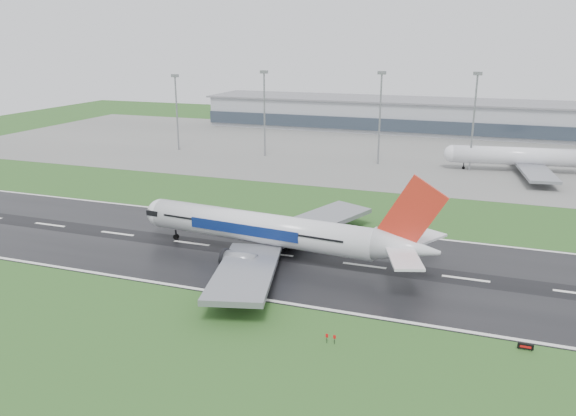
% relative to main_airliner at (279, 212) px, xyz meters
% --- Properties ---
extents(ground, '(520.00, 520.00, 0.00)m').
position_rel_main_airliner_xyz_m(ground, '(18.20, 1.29, -10.01)').
color(ground, '#244D1C').
rests_on(ground, ground).
extents(runway, '(400.00, 45.00, 0.10)m').
position_rel_main_airliner_xyz_m(runway, '(18.20, 1.29, -9.96)').
color(runway, black).
rests_on(runway, ground).
extents(apron, '(400.00, 130.00, 0.08)m').
position_rel_main_airliner_xyz_m(apron, '(18.20, 126.29, -9.97)').
color(apron, slate).
rests_on(apron, ground).
extents(terminal, '(240.00, 36.00, 15.00)m').
position_rel_main_airliner_xyz_m(terminal, '(18.20, 186.29, -2.51)').
color(terminal, '#91949B').
rests_on(terminal, ground).
extents(main_airliner, '(72.79, 69.91, 19.81)m').
position_rel_main_airliner_xyz_m(main_airliner, '(0.00, 0.00, 0.00)').
color(main_airliner, silver).
rests_on(main_airliner, runway).
extents(parked_airliner, '(67.00, 63.45, 17.59)m').
position_rel_main_airliner_xyz_m(parked_airliner, '(52.80, 105.41, -1.13)').
color(parked_airliner, silver).
rests_on(parked_airliner, apron).
extents(runway_sign, '(2.30, 0.29, 1.04)m').
position_rel_main_airliner_xyz_m(runway_sign, '(48.10, -23.29, -9.49)').
color(runway_sign, black).
rests_on(runway_sign, ground).
extents(floodmast_0, '(0.64, 0.64, 29.80)m').
position_rel_main_airliner_xyz_m(floodmast_0, '(-82.90, 101.29, 4.89)').
color(floodmast_0, gray).
rests_on(floodmast_0, ground).
extents(floodmast_1, '(0.64, 0.64, 32.01)m').
position_rel_main_airliner_xyz_m(floodmast_1, '(-44.00, 101.29, 6.00)').
color(floodmast_1, gray).
rests_on(floodmast_1, ground).
extents(floodmast_2, '(0.64, 0.64, 32.55)m').
position_rel_main_airliner_xyz_m(floodmast_2, '(1.24, 101.29, 6.27)').
color(floodmast_2, gray).
rests_on(floodmast_2, ground).
extents(floodmast_3, '(0.64, 0.64, 32.92)m').
position_rel_main_airliner_xyz_m(floodmast_3, '(33.80, 101.29, 6.45)').
color(floodmast_3, gray).
rests_on(floodmast_3, ground).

